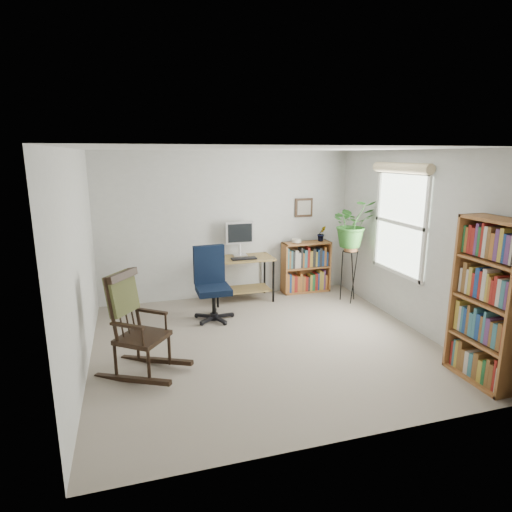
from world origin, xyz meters
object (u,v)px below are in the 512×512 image
object	(u,v)px
office_chair	(213,284)
low_bookshelf	(306,267)
desk	(242,279)
rocking_chair	(142,324)
tall_bookshelf	(489,302)

from	to	relation	value
office_chair	low_bookshelf	bearing A→B (deg)	21.12
desk	low_bookshelf	world-z (taller)	low_bookshelf
desk	rocking_chair	world-z (taller)	rocking_chair
rocking_chair	office_chair	bearing A→B (deg)	-1.24
desk	rocking_chair	bearing A→B (deg)	-128.96
desk	rocking_chair	size ratio (longest dim) A/B	0.87
low_bookshelf	tall_bookshelf	bearing A→B (deg)	-79.83
desk	low_bookshelf	distance (m)	1.18
desk	tall_bookshelf	xyz separation A→B (m)	(1.77, -3.20, 0.51)
office_chair	desk	bearing A→B (deg)	45.52
desk	tall_bookshelf	size ratio (longest dim) A/B	0.58
office_chair	tall_bookshelf	size ratio (longest dim) A/B	0.62
tall_bookshelf	rocking_chair	bearing A→B (deg)	161.18
tall_bookshelf	desk	bearing A→B (deg)	118.92
desk	rocking_chair	xyz separation A→B (m)	(-1.65, -2.04, 0.22)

